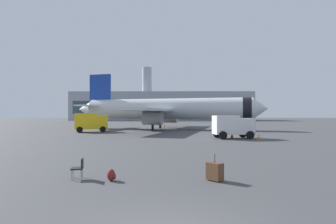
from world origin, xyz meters
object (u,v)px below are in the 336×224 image
at_px(traveller_backpack, 111,175).
at_px(gate_chair, 79,167).
at_px(safety_cone_mid, 164,125).
at_px(rolling_suitcase, 215,171).
at_px(airplane_at_gate, 166,109).
at_px(safety_cone_far, 232,135).
at_px(service_truck, 91,122).
at_px(safety_cone_near, 259,137).
at_px(cargo_van, 233,126).

bearing_deg(traveller_backpack, gate_chair, 167.73).
distance_m(safety_cone_mid, rolling_suitcase, 46.96).
height_order(airplane_at_gate, rolling_suitcase, airplane_at_gate).
relative_size(safety_cone_far, gate_chair, 0.78).
height_order(service_truck, safety_cone_near, service_truck).
relative_size(safety_cone_far, traveller_backpack, 1.40).
relative_size(airplane_at_gate, traveller_backpack, 73.74).
distance_m(cargo_van, traveller_backpack, 21.68).
bearing_deg(service_truck, safety_cone_far, -29.36).
distance_m(service_truck, cargo_van, 22.13).
bearing_deg(safety_cone_mid, traveller_backpack, -91.33).
bearing_deg(airplane_at_gate, safety_cone_far, -67.36).
bearing_deg(airplane_at_gate, gate_chair, -94.57).
xyz_separation_m(safety_cone_mid, gate_chair, (-2.54, -46.58, 0.14)).
distance_m(cargo_van, safety_cone_mid, 28.68).
xyz_separation_m(airplane_at_gate, safety_cone_mid, (-0.49, 8.65, -3.30)).
xyz_separation_m(service_truck, rolling_suitcase, (14.09, -30.31, -1.22)).
bearing_deg(gate_chair, safety_cone_far, 60.58).
bearing_deg(safety_cone_far, safety_cone_mid, 106.87).
height_order(safety_cone_mid, safety_cone_far, safety_cone_mid).
height_order(safety_cone_near, safety_cone_mid, safety_cone_mid).
bearing_deg(safety_cone_mid, cargo_van, -73.05).
distance_m(rolling_suitcase, traveller_backpack, 4.26).
height_order(rolling_suitcase, gate_chair, rolling_suitcase).
height_order(cargo_van, gate_chair, cargo_van).
xyz_separation_m(airplane_at_gate, rolling_suitcase, (2.67, -38.20, -3.27)).
distance_m(service_truck, traveller_backpack, 31.93).
bearing_deg(cargo_van, safety_cone_near, -29.50).
relative_size(safety_cone_mid, traveller_backpack, 1.51).
relative_size(service_truck, cargo_van, 1.13).
bearing_deg(traveller_backpack, safety_cone_mid, 88.67).
relative_size(service_truck, traveller_backpack, 10.91).
height_order(airplane_at_gate, safety_cone_near, airplane_at_gate).
relative_size(safety_cone_near, rolling_suitcase, 0.58).
bearing_deg(airplane_at_gate, rolling_suitcase, -86.00).
xyz_separation_m(rolling_suitcase, traveller_backpack, (-4.25, -0.04, -0.16)).
bearing_deg(cargo_van, airplane_at_gate, 112.75).
distance_m(cargo_van, safety_cone_near, 3.07).
bearing_deg(safety_cone_near, airplane_at_gate, 117.17).
bearing_deg(gate_chair, service_truck, 105.60).
height_order(traveller_backpack, gate_chair, gate_chair).
distance_m(service_truck, safety_cone_mid, 19.87).
relative_size(safety_cone_mid, rolling_suitcase, 0.66).
xyz_separation_m(safety_cone_near, safety_cone_mid, (-10.84, 28.82, 0.04)).
height_order(safety_cone_far, rolling_suitcase, rolling_suitcase).
xyz_separation_m(airplane_at_gate, safety_cone_far, (7.80, -18.71, -3.32)).
xyz_separation_m(safety_cone_mid, traveller_backpack, (-1.09, -46.89, -0.13)).
height_order(airplane_at_gate, service_truck, airplane_at_gate).
relative_size(cargo_van, rolling_suitcase, 4.20).
bearing_deg(service_truck, rolling_suitcase, -65.07).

